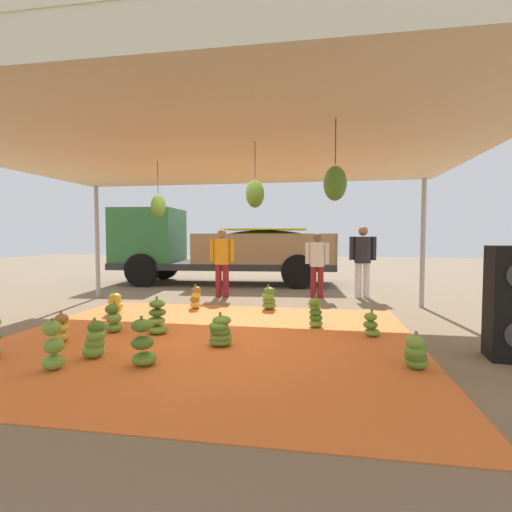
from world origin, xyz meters
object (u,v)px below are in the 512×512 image
Objects in this scene: banana_bunch_7 at (113,319)px; worker_1 at (363,256)px; banana_bunch_1 at (143,344)px; banana_bunch_13 at (95,340)px; banana_bunch_4 at (315,313)px; speaker_stack at (512,303)px; cargo_truck_main at (215,246)px; banana_bunch_5 at (371,325)px; worker_2 at (317,260)px; banana_bunch_11 at (196,298)px; banana_bunch_0 at (157,318)px; banana_bunch_3 at (220,332)px; worker_0 at (222,258)px; banana_bunch_2 at (115,304)px; banana_bunch_10 at (416,353)px; banana_bunch_8 at (53,347)px; banana_bunch_6 at (269,299)px; banana_bunch_12 at (61,329)px.

worker_1 reaches higher than banana_bunch_7.
banana_bunch_1 is 0.75m from banana_bunch_13.
speaker_stack reaches higher than banana_bunch_4.
banana_bunch_7 is 6.48m from cargo_truck_main.
worker_1 reaches higher than banana_bunch_5.
speaker_stack reaches higher than banana_bunch_7.
speaker_stack is (2.43, -4.41, -0.22)m from worker_2.
banana_bunch_0 is at bearing -87.87° from banana_bunch_11.
worker_0 is (-1.07, 4.17, 0.79)m from banana_bunch_3.
cargo_truck_main reaches higher than banana_bunch_2.
worker_0 is (-0.38, 5.11, 0.73)m from banana_bunch_1.
banana_bunch_0 is 3.76m from banana_bunch_10.
worker_1 is (0.25, 3.80, 0.86)m from banana_bunch_5.
banana_bunch_8 reaches higher than banana_bunch_4.
banana_bunch_8 is 0.38× the size of worker_2.
banana_bunch_1 reaches higher than banana_bunch_4.
banana_bunch_2 reaches higher than banana_bunch_5.
banana_bunch_6 is 3.16m from banana_bunch_7.
banana_bunch_1 reaches higher than banana_bunch_11.
banana_bunch_10 is (3.62, -1.00, -0.06)m from banana_bunch_0.
banana_bunch_1 is 3.26m from banana_bunch_2.
cargo_truck_main is (-0.37, 8.09, 0.92)m from banana_bunch_8.
banana_bunch_2 is at bearing 165.16° from speaker_stack.
banana_bunch_11 is (0.40, 3.85, -0.04)m from banana_bunch_8.
banana_bunch_6 is (1.01, 3.66, -0.03)m from banana_bunch_1.
banana_bunch_1 is at bearing -85.79° from worker_0.
banana_bunch_7 is 0.07× the size of cargo_truck_main.
banana_bunch_5 is (0.85, -0.46, -0.06)m from banana_bunch_4.
worker_0 is (1.25, 4.37, 0.79)m from banana_bunch_12.
banana_bunch_11 is at bearing 73.69° from banana_bunch_7.
banana_bunch_3 is 0.93× the size of banana_bunch_13.
banana_bunch_3 is 0.95× the size of banana_bunch_7.
banana_bunch_13 is (0.44, -1.19, 0.01)m from banana_bunch_7.
banana_bunch_0 is at bearing 74.71° from banana_bunch_8.
worker_0 reaches higher than banana_bunch_4.
banana_bunch_11 is at bearing 92.13° from banana_bunch_0.
banana_bunch_2 is (-1.89, 2.66, -0.05)m from banana_bunch_1.
banana_bunch_8 reaches higher than banana_bunch_1.
banana_bunch_4 is at bearing 48.87° from banana_bunch_1.
worker_0 is at bearing 104.41° from banana_bunch_3.
worker_2 is at bearing 61.14° from banana_bunch_6.
banana_bunch_6 reaches higher than banana_bunch_3.
worker_0 is at bearing 78.02° from banana_bunch_7.
banana_bunch_0 is 2.67m from banana_bunch_6.
banana_bunch_13 is at bearing -65.06° from banana_bunch_2.
banana_bunch_3 is at bearing -33.74° from banana_bunch_2.
banana_bunch_2 is at bearing -160.95° from banana_bunch_6.
banana_bunch_1 is 6.45m from worker_1.
banana_bunch_0 is at bearing -130.20° from worker_1.
speaker_stack is at bearing -38.12° from banana_bunch_6.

